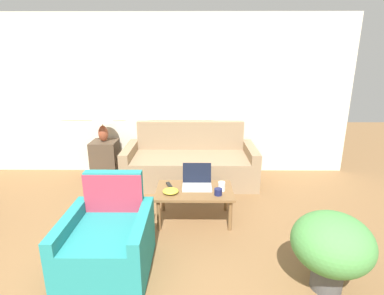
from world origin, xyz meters
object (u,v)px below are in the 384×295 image
(snack_bowl, at_px, (171,191))
(tv_remote, at_px, (169,185))
(armchair, at_px, (109,242))
(coffee_table, at_px, (194,193))
(laptop, at_px, (197,182))
(couch, at_px, (190,164))
(potted_plant, at_px, (332,245))
(cup_yellow, at_px, (218,192))
(cup_navy, at_px, (222,186))
(table_lamp, at_px, (102,120))

(snack_bowl, distance_m, tv_remote, 0.22)
(tv_remote, bearing_deg, armchair, -116.02)
(coffee_table, xyz_separation_m, laptop, (0.03, 0.10, 0.10))
(armchair, xyz_separation_m, tv_remote, (0.49, 0.99, 0.14))
(couch, distance_m, tv_remote, 1.17)
(armchair, height_order, potted_plant, armchair)
(armchair, xyz_separation_m, cup_yellow, (1.07, 0.74, 0.17))
(cup_navy, relative_size, cup_yellow, 1.21)
(table_lamp, bearing_deg, coffee_table, -43.52)
(snack_bowl, bearing_deg, coffee_table, 20.23)
(armchair, xyz_separation_m, laptop, (0.83, 0.98, 0.19))
(snack_bowl, bearing_deg, table_lamp, 128.55)
(coffee_table, relative_size, cup_yellow, 10.08)
(couch, relative_size, coffee_table, 2.23)
(couch, distance_m, cup_yellow, 1.44)
(coffee_table, bearing_deg, tv_remote, 160.72)
(couch, relative_size, laptop, 5.79)
(cup_navy, xyz_separation_m, tv_remote, (-0.63, 0.14, -0.04))
(couch, relative_size, cup_yellow, 22.49)
(cup_navy, distance_m, potted_plant, 1.38)
(tv_remote, bearing_deg, table_lamp, 132.00)
(cup_yellow, distance_m, snack_bowl, 0.55)
(armchair, distance_m, coffee_table, 1.19)
(couch, xyz_separation_m, snack_bowl, (-0.21, -1.35, 0.15))
(couch, xyz_separation_m, coffee_table, (0.07, -1.24, 0.08))
(couch, relative_size, armchair, 2.40)
(armchair, xyz_separation_m, table_lamp, (-0.68, 2.29, 0.69))
(armchair, bearing_deg, table_lamp, 106.55)
(tv_remote, bearing_deg, cup_yellow, -23.64)
(snack_bowl, bearing_deg, potted_plant, -36.30)
(couch, xyz_separation_m, cup_navy, (0.39, -1.27, 0.18))
(coffee_table, xyz_separation_m, tv_remote, (-0.31, 0.11, 0.06))
(laptop, relative_size, cup_navy, 3.22)
(couch, xyz_separation_m, laptop, (0.10, -1.15, 0.19))
(laptop, relative_size, snack_bowl, 1.90)
(armchair, height_order, laptop, armchair)
(cup_yellow, xyz_separation_m, potted_plant, (0.86, -0.99, -0.01))
(laptop, xyz_separation_m, cup_yellow, (0.24, -0.25, -0.02))
(coffee_table, relative_size, tv_remote, 5.87)
(tv_remote, bearing_deg, coffee_table, -19.28)
(potted_plant, bearing_deg, tv_remote, 139.20)
(cup_yellow, distance_m, potted_plant, 1.32)
(armchair, distance_m, snack_bowl, 0.95)
(table_lamp, xyz_separation_m, laptop, (1.51, -1.31, -0.50))
(tv_remote, bearing_deg, laptop, -1.76)
(cup_yellow, bearing_deg, laptop, 134.53)
(cup_yellow, bearing_deg, tv_remote, 156.36)
(coffee_table, distance_m, laptop, 0.15)
(couch, xyz_separation_m, potted_plant, (1.20, -2.39, 0.15))
(couch, relative_size, snack_bowl, 10.98)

